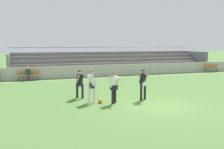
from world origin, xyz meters
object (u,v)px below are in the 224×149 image
Objects in this scene: bench_near_bin at (28,74)px; bleacher_stand at (115,62)px; player_dark_wide_left at (143,82)px; soccer_ball at (100,101)px; player_white_pressing_high at (114,85)px; bench_near_wall_gap at (211,67)px; spectator_seated at (28,73)px; player_dark_challenging at (80,82)px; player_white_overlapping at (92,84)px.

bleacher_stand is at bearing 19.63° from bench_near_bin.
bench_near_bin is at bearing 120.10° from player_dark_wide_left.
player_white_pressing_high is at bearing -23.47° from soccer_ball.
bench_near_bin is at bearing 111.13° from player_white_pressing_high.
bench_near_wall_gap is 8.18× the size of soccer_ball.
player_white_pressing_high is 1.15m from soccer_ball.
bench_near_bin is 11.16m from player_white_pressing_high.
soccer_ball is (3.34, -9.99, -0.59)m from spectator_seated.
bench_near_wall_gap is 1.10× the size of player_dark_challenging.
bench_near_wall_gap is at bearing 30.69° from player_white_overlapping.
player_dark_challenging is (2.61, -8.49, 0.42)m from bench_near_bin.
spectator_seated reaches higher than bench_near_wall_gap.
spectator_seated reaches higher than soccer_ball.
player_white_overlapping is 1.04m from soccer_ball.
spectator_seated is 5.50× the size of soccer_ball.
bench_near_bin is 0.19m from spectator_seated.
player_dark_challenging is at bearing 105.52° from player_white_overlapping.
bench_near_wall_gap is 1.08× the size of player_white_pressing_high.
bleacher_stand reaches higher than player_white_pressing_high.
bench_near_wall_gap is 1.00× the size of bench_near_bin.
player_dark_challenging is (-1.40, 1.91, -0.03)m from player_white_pressing_high.
player_white_overlapping is (2.98, -9.81, 0.49)m from bench_near_bin.
spectator_seated is 10.14m from player_white_overlapping.
bench_near_wall_gap is 18.66m from player_white_pressing_high.
bench_near_wall_gap is 19.50m from spectator_seated.
bleacher_stand reaches higher than player_white_overlapping.
player_white_overlapping is at bearing -74.48° from player_dark_challenging.
soccer_ball is at bearing -113.40° from bleacher_stand.
bleacher_stand is at bearing 66.60° from soccer_ball.
player_white_pressing_high is (4.02, -10.40, 0.45)m from bench_near_bin.
bleacher_stand is 12.10× the size of bench_near_wall_gap.
spectator_seated is 10.55m from soccer_ball.
bench_near_bin is 10.26m from player_white_overlapping.
player_dark_challenging reaches higher than bench_near_bin.
player_dark_wide_left reaches higher than player_dark_challenging.
bleacher_stand is 13.06× the size of player_white_pressing_high.
bleacher_stand is 13.77m from player_dark_wide_left.
player_dark_wide_left is 3.64m from player_dark_challenging.
player_dark_challenging is at bearing -153.30° from bench_near_wall_gap.
player_dark_challenging is at bearing 126.36° from player_white_pressing_high.
bench_near_bin is 8.89m from player_dark_challenging.
bleacher_stand is 13.43m from player_dark_challenging.
soccer_ball is (-2.53, 0.02, -0.92)m from player_dark_wide_left.
player_white_pressing_high reaches higher than bench_near_bin.
player_white_pressing_high reaches higher than spectator_seated.
player_white_overlapping reaches higher than bench_near_wall_gap.
soccer_ball is at bearing -147.97° from bench_near_wall_gap.
player_white_pressing_high is (4.02, -10.28, 0.29)m from spectator_seated.
bench_near_wall_gap is 1.49× the size of spectator_seated.
player_white_pressing_high is at bearing -146.11° from bench_near_wall_gap.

